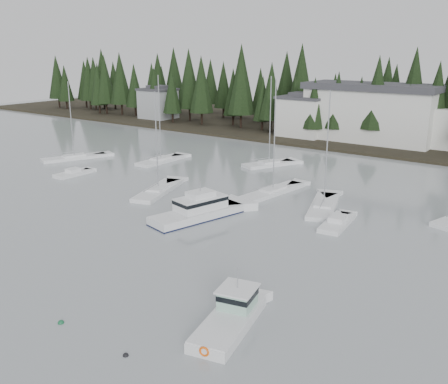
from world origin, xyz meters
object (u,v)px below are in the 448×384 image
object	(u,v)px
house_west	(303,115)
sailboat_0	(269,165)
sailboat_5	(158,192)
sailboat_9	(273,193)
harbor_inn	(382,114)
cabin_cruiser_center	(198,212)
sailboat_6	(324,208)
runabout_1	(337,224)
house_far_west	(158,103)
sailboat_8	(74,159)
runabout_0	(74,174)
lobster_boat_teal	(231,318)
sailboat_4	(161,161)

from	to	relation	value
house_west	sailboat_0	bearing A→B (deg)	-73.42
sailboat_5	sailboat_9	size ratio (longest dim) A/B	0.90
house_west	sailboat_9	distance (m)	41.47
harbor_inn	cabin_cruiser_center	distance (m)	54.70
house_west	sailboat_6	bearing A→B (deg)	-59.06
sailboat_5	runabout_1	world-z (taller)	sailboat_5
house_far_west	cabin_cruiser_center	xyz separation A→B (m)	(56.37, -53.12, -3.71)
cabin_cruiser_center	sailboat_9	world-z (taller)	sailboat_9
cabin_cruiser_center	sailboat_8	size ratio (longest dim) A/B	0.85
harbor_inn	sailboat_0	distance (m)	29.85
house_west	sailboat_9	size ratio (longest dim) A/B	0.65
cabin_cruiser_center	runabout_0	bearing A→B (deg)	95.16
sailboat_8	lobster_boat_teal	bearing A→B (deg)	-96.24
house_far_west	sailboat_0	bearing A→B (deg)	-28.61
house_far_west	runabout_0	size ratio (longest dim) A/B	1.49
sailboat_0	sailboat_6	xyz separation A→B (m)	(16.44, -14.86, -0.01)
sailboat_4	sailboat_9	bearing A→B (deg)	-102.44
sailboat_9	runabout_0	distance (m)	29.70
runabout_0	sailboat_5	bearing A→B (deg)	-87.32
sailboat_4	runabout_0	size ratio (longest dim) A/B	2.52
house_far_west	lobster_boat_teal	xyz separation A→B (m)	(71.91, -68.69, -3.90)
house_west	harbor_inn	distance (m)	15.45
sailboat_8	house_west	bearing A→B (deg)	-6.61
sailboat_0	runabout_0	distance (m)	29.68
house_far_west	sailboat_4	world-z (taller)	sailboat_4
sailboat_6	sailboat_9	bearing A→B (deg)	58.65
lobster_boat_teal	sailboat_0	world-z (taller)	sailboat_0
cabin_cruiser_center	runabout_1	bearing A→B (deg)	-48.60
harbor_inn	runabout_0	size ratio (longest dim) A/B	5.18
lobster_boat_teal	runabout_1	distance (m)	22.61
sailboat_4	runabout_1	bearing A→B (deg)	-108.29
sailboat_8	sailboat_9	distance (m)	37.22
house_far_west	sailboat_9	size ratio (longest dim) A/B	0.57
house_far_west	runabout_0	world-z (taller)	house_far_west
lobster_boat_teal	sailboat_6	distance (m)	27.55
house_far_west	sailboat_8	size ratio (longest dim) A/B	0.64
sailboat_0	sailboat_5	size ratio (longest dim) A/B	1.08
house_west	sailboat_9	bearing A→B (deg)	-67.21
harbor_inn	house_far_west	bearing A→B (deg)	-178.65
house_far_west	sailboat_5	distance (m)	66.73
sailboat_5	runabout_0	size ratio (longest dim) A/B	2.33
house_far_west	harbor_inn	xyz separation A→B (m)	(57.04, 1.34, 1.37)
runabout_0	sailboat_9	bearing A→B (deg)	-72.36
sailboat_5	sailboat_0	bearing A→B (deg)	-28.75
cabin_cruiser_center	runabout_0	size ratio (longest dim) A/B	1.97
house_far_west	sailboat_8	distance (m)	47.20
house_west	lobster_boat_teal	bearing A→B (deg)	-65.84
cabin_cruiser_center	house_west	bearing A→B (deg)	29.38
house_far_west	sailboat_5	bearing A→B (deg)	-46.50
harbor_inn	runabout_1	xyz separation A→B (m)	(12.47, -47.56, -5.64)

